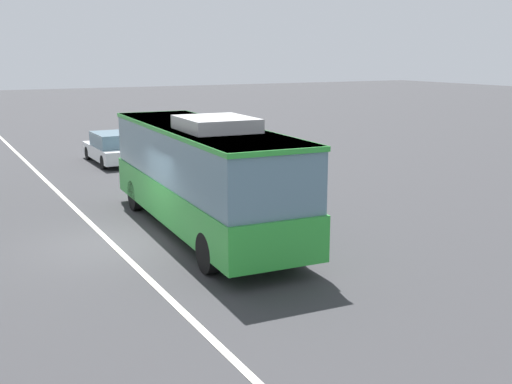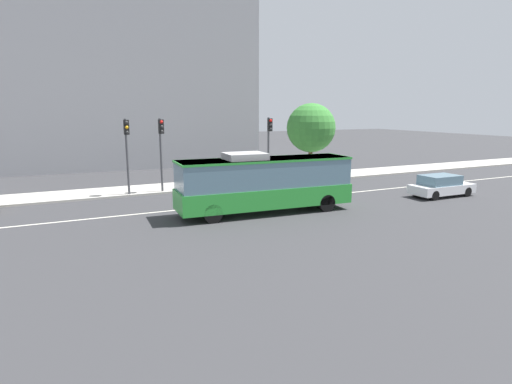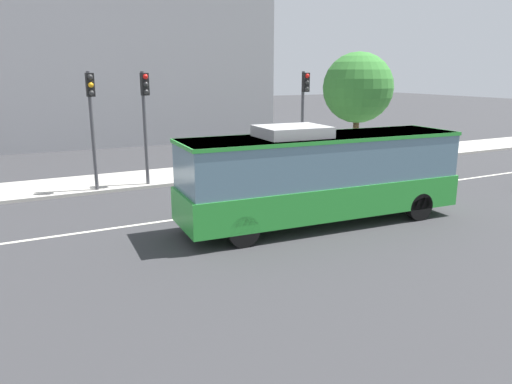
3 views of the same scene
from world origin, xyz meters
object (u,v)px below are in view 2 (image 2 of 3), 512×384
at_px(sedan_white, 441,186).
at_px(traffic_light_near_corner, 161,143).
at_px(traffic_light_mid_block, 269,139).
at_px(transit_bus, 264,181).
at_px(traffic_light_far_corner, 127,144).
at_px(street_tree_kerbside_left, 311,128).

height_order(sedan_white, traffic_light_near_corner, traffic_light_near_corner).
bearing_deg(traffic_light_mid_block, traffic_light_near_corner, -85.09).
bearing_deg(sedan_white, traffic_light_near_corner, 152.12).
distance_m(sedan_white, traffic_light_near_corner, 19.28).
xyz_separation_m(transit_bus, traffic_light_far_corner, (-6.22, 8.00, 1.75)).
xyz_separation_m(sedan_white, street_tree_kerbside_left, (-3.47, 10.95, 3.52)).
distance_m(sedan_white, street_tree_kerbside_left, 12.02).
height_order(sedan_white, street_tree_kerbside_left, street_tree_kerbside_left).
distance_m(transit_bus, sedan_white, 12.94).
distance_m(sedan_white, traffic_light_far_corner, 21.27).
height_order(sedan_white, traffic_light_far_corner, traffic_light_far_corner).
relative_size(transit_bus, traffic_light_far_corner, 1.95).
distance_m(traffic_light_near_corner, traffic_light_far_corner, 2.30).
height_order(traffic_light_near_corner, street_tree_kerbside_left, street_tree_kerbside_left).
bearing_deg(sedan_white, street_tree_kerbside_left, 107.99).
relative_size(traffic_light_far_corner, street_tree_kerbside_left, 0.82).
bearing_deg(traffic_light_near_corner, traffic_light_far_corner, -91.68).
bearing_deg(sedan_white, traffic_light_mid_block, 133.51).
bearing_deg(transit_bus, traffic_light_far_corner, 131.03).
height_order(transit_bus, traffic_light_near_corner, traffic_light_near_corner).
height_order(traffic_light_far_corner, street_tree_kerbside_left, street_tree_kerbside_left).
height_order(traffic_light_near_corner, traffic_light_mid_block, same).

